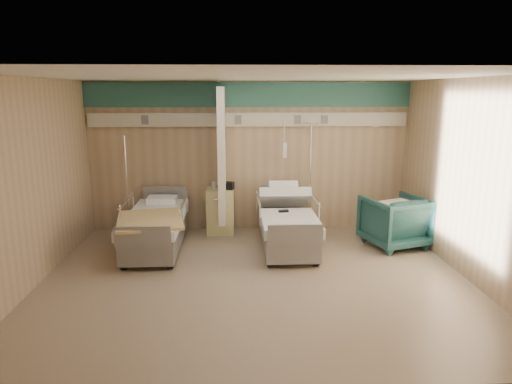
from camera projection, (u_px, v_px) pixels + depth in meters
ground at (255, 278)px, 6.49m from camera, size 6.00×5.00×0.00m
room_walls at (252, 146)px, 6.34m from camera, size 6.04×5.04×2.82m
bed_right at (287, 230)px, 7.72m from camera, size 1.00×2.16×0.63m
bed_left at (156, 232)px, 7.62m from camera, size 1.00×2.16×0.63m
bedside_cabinet at (220, 211)px, 8.52m from camera, size 0.50×0.48×0.85m
visitor_armchair at (395, 221)px, 7.78m from camera, size 1.18×1.20×0.88m
waffle_blanket at (400, 195)px, 7.64m from camera, size 0.83×0.80×0.07m
iv_stand_right at (309, 209)px, 8.67m from camera, size 0.37×0.37×2.06m
iv_stand_left at (129, 214)px, 8.45m from camera, size 0.33×0.33×1.85m
call_remote at (284, 211)px, 7.63m from camera, size 0.17×0.10×0.04m
tan_blanket at (150, 220)px, 7.10m from camera, size 1.20×1.39×0.04m
toiletry_bag at (227, 186)px, 8.37m from camera, size 0.28×0.22×0.13m
white_cup at (214, 185)px, 8.45m from camera, size 0.11×0.11×0.12m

